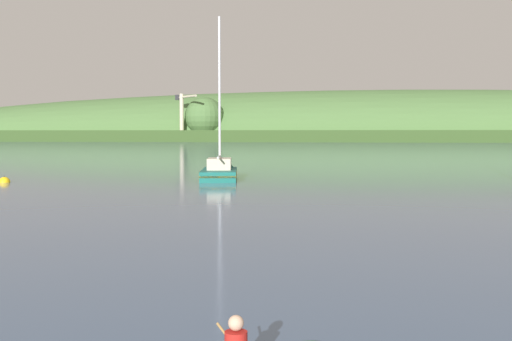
{
  "coord_description": "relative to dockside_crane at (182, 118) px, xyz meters",
  "views": [
    {
      "loc": [
        12.98,
        1.43,
        3.43
      ],
      "look_at": [
        7.17,
        38.86,
        1.16
      ],
      "focal_mm": 44.24,
      "sensor_mm": 36.0,
      "label": 1
    }
  ],
  "objects": [
    {
      "name": "sailboat_midwater_white",
      "position": [
        55.03,
        -188.13,
        -8.77
      ],
      "size": [
        3.84,
        8.29,
        13.19
      ],
      "rotation": [
        0.0,
        0.0,
        1.75
      ],
      "color": "#0F564C",
      "rests_on": "ground"
    },
    {
      "name": "dockside_crane",
      "position": [
        0.0,
        0.0,
        0.0
      ],
      "size": [
        11.22,
        12.17,
        18.38
      ],
      "rotation": [
        0.0,
        0.0,
        5.45
      ],
      "color": "#4C4C51",
      "rests_on": "ground"
    },
    {
      "name": "mooring_buoy_midchannel",
      "position": [
        41.06,
        -194.19,
        -9.04
      ],
      "size": [
        0.77,
        0.77,
        0.85
      ],
      "color": "yellow",
      "rests_on": "ground"
    },
    {
      "name": "far_shoreline_hill",
      "position": [
        70.83,
        28.36,
        -8.77
      ],
      "size": [
        596.97,
        75.8,
        42.0
      ],
      "rotation": [
        0.0,
        0.0,
        0.02
      ],
      "color": "#314A21",
      "rests_on": "ground"
    }
  ]
}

